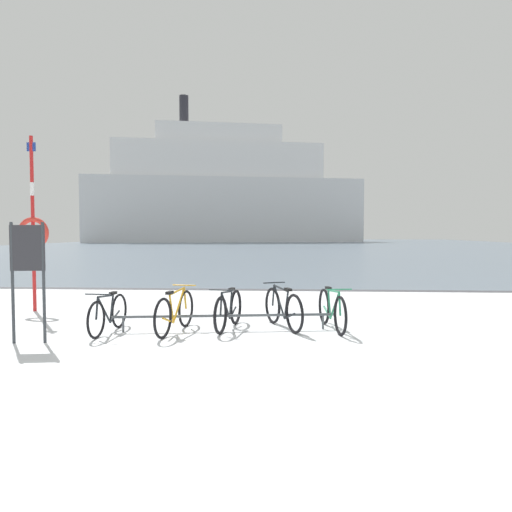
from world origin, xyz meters
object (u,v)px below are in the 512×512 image
bicycle_3 (283,308)px  bicycle_4 (332,310)px  bicycle_0 (108,314)px  info_sign (28,261)px  ferry_ship (223,194)px  rescue_post (33,228)px  bicycle_1 (175,312)px  bicycle_2 (228,310)px

bicycle_3 → bicycle_4: 0.92m
bicycle_0 → info_sign: (-1.01, -0.85, 1.01)m
info_sign → ferry_ship: size_ratio=0.04×
info_sign → rescue_post: bearing=117.2°
bicycle_0 → bicycle_1: bicycle_1 is taller
bicycle_1 → rescue_post: bearing=150.7°
bicycle_4 → rescue_post: bearing=165.8°
bicycle_4 → bicycle_0: bearing=-172.0°
bicycle_1 → info_sign: 2.61m
bicycle_4 → info_sign: info_sign is taller
bicycle_2 → bicycle_0: bearing=-167.0°
ferry_ship → bicycle_1: bearing=-83.1°
bicycle_0 → rescue_post: size_ratio=0.40×
bicycle_1 → bicycle_2: bearing=21.3°
bicycle_0 → bicycle_4: size_ratio=0.91×
bicycle_1 → bicycle_4: 2.91m
bicycle_1 → bicycle_3: 2.03m
bicycle_3 → info_sign: bearing=-160.3°
bicycle_1 → ferry_ship: ferry_ship is taller
bicycle_2 → bicycle_4: (1.94, 0.08, 0.01)m
bicycle_1 → info_sign: size_ratio=0.88×
bicycle_0 → ferry_ship: 82.33m
bicycle_0 → bicycle_3: bearing=11.6°
bicycle_3 → bicycle_4: (0.92, -0.08, -0.01)m
bicycle_0 → bicycle_2: bearing=13.0°
bicycle_1 → bicycle_2: size_ratio=1.07×
bicycle_2 → info_sign: (-3.15, -1.34, 0.99)m
bicycle_1 → bicycle_4: bearing=8.8°
bicycle_2 → rescue_post: bearing=159.5°
info_sign → bicycle_1: bearing=23.8°
ferry_ship → info_sign: bearing=-84.7°
bicycle_2 → ferry_ship: (-10.80, 80.92, 8.67)m
ferry_ship → bicycle_2: bearing=-82.4°
bicycle_1 → rescue_post: rescue_post is taller
bicycle_4 → ferry_ship: ferry_ship is taller
bicycle_4 → info_sign: 5.37m
bicycle_0 → bicycle_2: size_ratio=0.98×
bicycle_0 → rescue_post: bearing=139.1°
bicycle_2 → rescue_post: 5.29m
bicycle_1 → info_sign: (-2.21, -0.98, 0.98)m
bicycle_2 → bicycle_1: bearing=-158.7°
bicycle_0 → info_sign: size_ratio=0.80×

